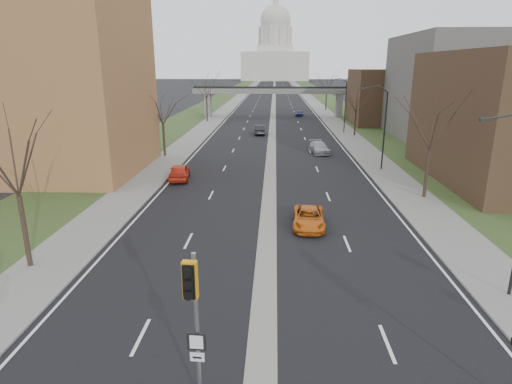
# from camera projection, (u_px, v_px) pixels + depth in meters

# --- Properties ---
(ground) EXTENTS (700.00, 700.00, 0.00)m
(ground) POSITION_uv_depth(u_px,v_px,m) (261.00, 375.00, 15.41)
(ground) COLOR black
(ground) RESTS_ON ground
(road_surface) EXTENTS (20.00, 600.00, 0.01)m
(road_surface) POSITION_uv_depth(u_px,v_px,m) (274.00, 95.00, 159.08)
(road_surface) COLOR black
(road_surface) RESTS_ON ground
(median_strip) EXTENTS (1.20, 600.00, 0.02)m
(median_strip) POSITION_uv_depth(u_px,v_px,m) (274.00, 95.00, 159.08)
(median_strip) COLOR gray
(median_strip) RESTS_ON ground
(sidewalk_right) EXTENTS (4.00, 600.00, 0.12)m
(sidewalk_right) POSITION_uv_depth(u_px,v_px,m) (306.00, 95.00, 158.56)
(sidewalk_right) COLOR gray
(sidewalk_right) RESTS_ON ground
(sidewalk_left) EXTENTS (4.00, 600.00, 0.12)m
(sidewalk_left) POSITION_uv_depth(u_px,v_px,m) (242.00, 95.00, 159.56)
(sidewalk_left) COLOR gray
(sidewalk_left) RESTS_ON ground
(grass_verge_right) EXTENTS (8.00, 600.00, 0.10)m
(grass_verge_right) POSITION_uv_depth(u_px,v_px,m) (323.00, 95.00, 158.31)
(grass_verge_right) COLOR #273D1C
(grass_verge_right) RESTS_ON ground
(grass_verge_left) EXTENTS (8.00, 600.00, 0.10)m
(grass_verge_left) POSITION_uv_depth(u_px,v_px,m) (226.00, 95.00, 159.82)
(grass_verge_left) COLOR #273D1C
(grass_verge_left) RESTS_ON ground
(apartment_building) EXTENTS (25.00, 16.00, 22.00)m
(apartment_building) POSITION_uv_depth(u_px,v_px,m) (8.00, 62.00, 42.10)
(apartment_building) COLOR #9C633E
(apartment_building) RESTS_ON ground
(commercial_block_mid) EXTENTS (18.00, 22.00, 15.00)m
(commercial_block_mid) POSITION_uv_depth(u_px,v_px,m) (466.00, 88.00, 61.91)
(commercial_block_mid) COLOR #5C5A54
(commercial_block_mid) RESTS_ON ground
(commercial_block_far) EXTENTS (14.00, 14.00, 10.00)m
(commercial_block_far) POSITION_uv_depth(u_px,v_px,m) (390.00, 97.00, 80.12)
(commercial_block_far) COLOR #44311F
(commercial_block_far) RESTS_ON ground
(pedestrian_bridge) EXTENTS (34.00, 3.00, 6.45)m
(pedestrian_bridge) POSITION_uv_depth(u_px,v_px,m) (273.00, 94.00, 90.66)
(pedestrian_bridge) COLOR slate
(pedestrian_bridge) RESTS_ON ground
(capitol) EXTENTS (48.00, 42.00, 55.75)m
(capitol) POSITION_uv_depth(u_px,v_px,m) (275.00, 54.00, 316.62)
(capitol) COLOR silver
(capitol) RESTS_ON ground
(streetlight_mid) EXTENTS (2.61, 0.20, 8.70)m
(streetlight_mid) POSITION_uv_depth(u_px,v_px,m) (379.00, 104.00, 43.62)
(streetlight_mid) COLOR black
(streetlight_mid) RESTS_ON sidewalk_right
(streetlight_far) EXTENTS (2.61, 0.20, 8.70)m
(streetlight_far) POSITION_uv_depth(u_px,v_px,m) (341.00, 90.00, 68.53)
(streetlight_far) COLOR black
(streetlight_far) RESTS_ON sidewalk_right
(tree_left_a) EXTENTS (7.20, 7.20, 9.40)m
(tree_left_a) POSITION_uv_depth(u_px,v_px,m) (11.00, 149.00, 21.73)
(tree_left_a) COLOR #382B21
(tree_left_a) RESTS_ON sidewalk_left
(tree_left_b) EXTENTS (6.75, 6.75, 8.81)m
(tree_left_b) POSITION_uv_depth(u_px,v_px,m) (162.00, 105.00, 50.58)
(tree_left_b) COLOR #382B21
(tree_left_b) RESTS_ON sidewalk_left
(tree_left_c) EXTENTS (7.65, 7.65, 9.99)m
(tree_left_c) POSITION_uv_depth(u_px,v_px,m) (206.00, 85.00, 82.91)
(tree_left_c) COLOR #382B21
(tree_left_c) RESTS_ON sidewalk_left
(tree_right_a) EXTENTS (7.20, 7.20, 9.40)m
(tree_right_a) POSITION_uv_depth(u_px,v_px,m) (433.00, 119.00, 34.05)
(tree_right_a) COLOR #382B21
(tree_right_a) RESTS_ON sidewalk_right
(tree_right_b) EXTENTS (6.30, 6.30, 8.22)m
(tree_right_b) POSITION_uv_depth(u_px,v_px,m) (357.00, 98.00, 65.89)
(tree_right_b) COLOR #382B21
(tree_right_b) RESTS_ON sidewalk_right
(tree_right_c) EXTENTS (7.65, 7.65, 9.99)m
(tree_right_c) POSITION_uv_depth(u_px,v_px,m) (327.00, 81.00, 103.85)
(tree_right_c) COLOR #382B21
(tree_right_c) RESTS_ON sidewalk_right
(signal_pole_median) EXTENTS (0.62, 0.88, 5.35)m
(signal_pole_median) POSITION_uv_depth(u_px,v_px,m) (193.00, 307.00, 12.87)
(signal_pole_median) COLOR gray
(signal_pole_median) RESTS_ON ground
(car_left_near) EXTENTS (2.43, 4.82, 1.58)m
(car_left_near) POSITION_uv_depth(u_px,v_px,m) (180.00, 172.00, 41.56)
(car_left_near) COLOR red
(car_left_near) RESTS_ON ground
(car_left_far) EXTENTS (1.75, 4.64, 1.51)m
(car_left_far) POSITION_uv_depth(u_px,v_px,m) (260.00, 130.00, 68.93)
(car_left_far) COLOR black
(car_left_far) RESTS_ON ground
(car_right_near) EXTENTS (2.40, 4.75, 1.29)m
(car_right_near) POSITION_uv_depth(u_px,v_px,m) (309.00, 218.00, 29.42)
(car_right_near) COLOR #CF6516
(car_right_near) RESTS_ON ground
(car_right_mid) EXTENTS (2.58, 5.10, 1.42)m
(car_right_mid) POSITION_uv_depth(u_px,v_px,m) (319.00, 148.00, 54.18)
(car_right_mid) COLOR #A1A2A8
(car_right_mid) RESTS_ON ground
(car_right_far) EXTENTS (2.00, 3.97, 1.30)m
(car_right_far) POSITION_uv_depth(u_px,v_px,m) (299.00, 113.00, 93.98)
(car_right_far) COLOR navy
(car_right_far) RESTS_ON ground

